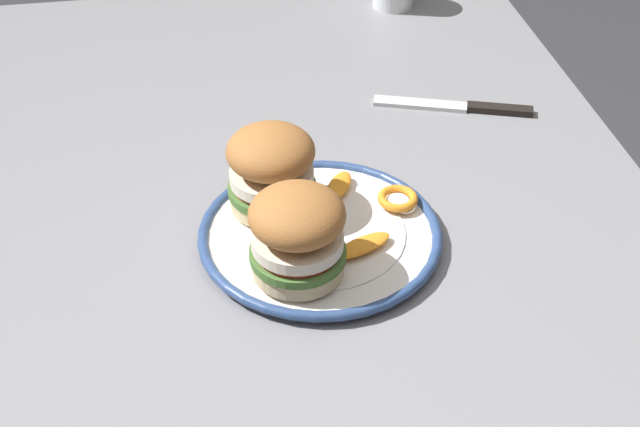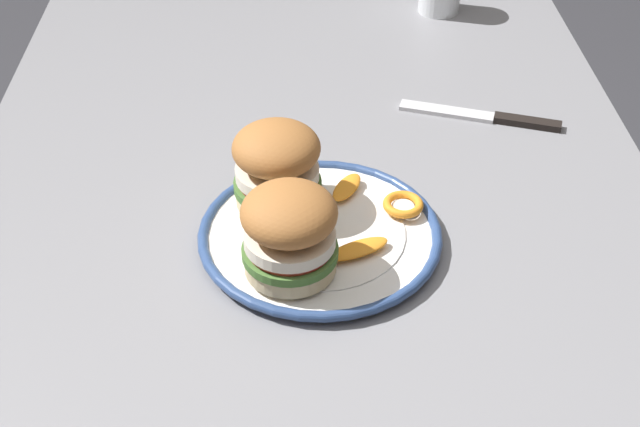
# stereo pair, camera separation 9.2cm
# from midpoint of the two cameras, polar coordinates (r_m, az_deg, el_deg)

# --- Properties ---
(dining_table) EXTENTS (1.40, 0.86, 0.71)m
(dining_table) POSITION_cam_midpoint_polar(r_m,az_deg,el_deg) (1.03, -2.95, -6.00)
(dining_table) COLOR gray
(dining_table) RESTS_ON ground
(dinner_plate) EXTENTS (0.28, 0.28, 0.02)m
(dinner_plate) POSITION_cam_midpoint_polar(r_m,az_deg,el_deg) (0.97, -2.71, -1.52)
(dinner_plate) COLOR white
(dinner_plate) RESTS_ON dining_table
(sandwich_half_left) EXTENTS (0.11, 0.11, 0.10)m
(sandwich_half_left) POSITION_cam_midpoint_polar(r_m,az_deg,el_deg) (0.88, -4.50, -1.41)
(sandwich_half_left) COLOR beige
(sandwich_half_left) RESTS_ON dinner_plate
(sandwich_half_right) EXTENTS (0.13, 0.13, 0.10)m
(sandwich_half_right) POSITION_cam_midpoint_polar(r_m,az_deg,el_deg) (0.97, -5.95, 2.89)
(sandwich_half_right) COLOR beige
(sandwich_half_right) RESTS_ON dinner_plate
(orange_peel_curled) EXTENTS (0.07, 0.07, 0.01)m
(orange_peel_curled) POSITION_cam_midpoint_polar(r_m,az_deg,el_deg) (1.00, 2.57, 0.90)
(orange_peel_curled) COLOR orange
(orange_peel_curled) RESTS_ON dinner_plate
(orange_peel_strip_long) EXTENTS (0.05, 0.08, 0.01)m
(orange_peel_strip_long) POSITION_cam_midpoint_polar(r_m,az_deg,el_deg) (0.93, -0.00, -2.26)
(orange_peel_strip_long) COLOR orange
(orange_peel_strip_long) RESTS_ON dinner_plate
(orange_peel_strip_short) EXTENTS (0.06, 0.05, 0.01)m
(orange_peel_strip_short) POSITION_cam_midpoint_polar(r_m,az_deg,el_deg) (1.02, -1.30, 1.77)
(orange_peel_strip_short) COLOR orange
(orange_peel_strip_short) RESTS_ON dinner_plate
(table_knife) EXTENTS (0.09, 0.22, 0.01)m
(table_knife) POSITION_cam_midpoint_polar(r_m,az_deg,el_deg) (1.21, 7.40, 6.91)
(table_knife) COLOR silver
(table_knife) RESTS_ON dining_table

